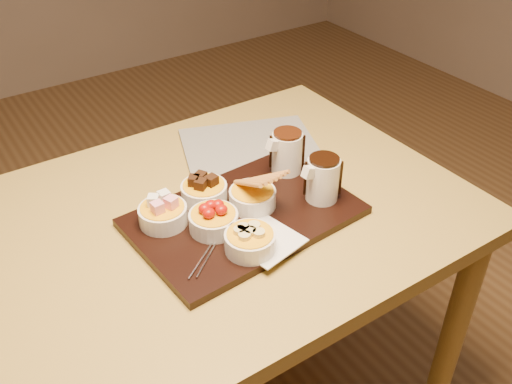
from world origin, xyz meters
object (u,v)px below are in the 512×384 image
dining_table (195,254)px  bowl_strawberries (214,221)px  serving_board (244,216)px  newspaper (251,148)px  pitcher_milk_chocolate (287,153)px  pitcher_dark_chocolate (323,180)px

dining_table → bowl_strawberries: size_ratio=12.00×
serving_board → dining_table: bearing=140.8°
bowl_strawberries → newspaper: 0.35m
pitcher_milk_chocolate → newspaper: size_ratio=0.29×
pitcher_dark_chocolate → newspaper: bearing=86.4°
dining_table → pitcher_milk_chocolate: bearing=3.9°
serving_board → pitcher_dark_chocolate: (0.17, -0.05, 0.06)m
pitcher_dark_chocolate → newspaper: (-0.00, 0.28, -0.06)m
bowl_strawberries → newspaper: bearing=44.2°
newspaper → pitcher_milk_chocolate: bearing=-69.1°
pitcher_milk_chocolate → newspaper: pitcher_milk_chocolate is taller
pitcher_milk_chocolate → newspaper: (-0.00, 0.15, -0.06)m
dining_table → pitcher_milk_chocolate: (0.26, 0.02, 0.17)m
dining_table → bowl_strawberries: (0.01, -0.07, 0.14)m
bowl_strawberries → newspaper: (0.25, 0.24, -0.03)m
dining_table → bowl_strawberries: bearing=-81.5°
pitcher_milk_chocolate → dining_table: bearing=180.0°
bowl_strawberries → pitcher_dark_chocolate: bearing=-8.7°
bowl_strawberries → pitcher_milk_chocolate: size_ratio=1.04×
dining_table → pitcher_dark_chocolate: bearing=-23.5°
dining_table → newspaper: 0.32m
bowl_strawberries → pitcher_dark_chocolate: 0.25m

